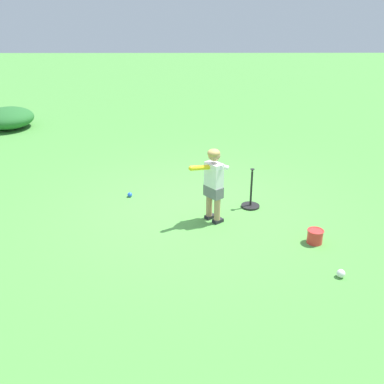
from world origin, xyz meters
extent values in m
plane|color=#519942|center=(0.00, 0.00, 0.00)|extent=(40.00, 40.00, 0.00)
cube|color=#232328|center=(-0.31, -0.26, 0.03)|extent=(0.16, 0.17, 0.05)
cylinder|color=tan|center=(-0.33, -0.24, 0.21)|extent=(0.09, 0.09, 0.34)
cube|color=#232328|center=(-0.45, -0.36, 0.03)|extent=(0.16, 0.17, 0.05)
cylinder|color=tan|center=(-0.46, -0.35, 0.21)|extent=(0.09, 0.09, 0.34)
cube|color=slate|center=(-0.39, -0.29, 0.46)|extent=(0.30, 0.29, 0.16)
cube|color=white|center=(-0.39, -0.29, 0.71)|extent=(0.29, 0.27, 0.34)
sphere|color=tan|center=(-0.39, -0.29, 1.00)|extent=(0.17, 0.17, 0.17)
ellipsoid|color=tan|center=(-0.40, -0.29, 1.02)|extent=(0.24, 0.24, 0.11)
sphere|color=yellow|center=(-0.30, -0.40, 0.80)|extent=(0.04, 0.04, 0.04)
cylinder|color=black|center=(-0.35, -0.32, 0.81)|extent=(0.10, 0.13, 0.05)
cylinder|color=yellow|center=(-0.48, -0.12, 0.85)|extent=(0.24, 0.33, 0.11)
sphere|color=yellow|center=(-0.57, 0.02, 0.87)|extent=(0.07, 0.07, 0.07)
cylinder|color=white|center=(-0.30, -0.35, 0.81)|extent=(0.09, 0.31, 0.14)
cylinder|color=white|center=(-0.35, -0.40, 0.81)|extent=(0.31, 0.10, 0.14)
sphere|color=blue|center=(0.44, 1.00, 0.04)|extent=(0.08, 0.08, 0.08)
sphere|color=white|center=(-1.81, -1.69, 0.05)|extent=(0.10, 0.10, 0.10)
cylinder|color=black|center=(0.06, -0.89, 0.01)|extent=(0.28, 0.28, 0.03)
cylinder|color=black|center=(0.06, -0.89, 0.31)|extent=(0.03, 0.03, 0.55)
cone|color=black|center=(0.06, -0.89, 0.60)|extent=(0.07, 0.07, 0.04)
cylinder|color=red|center=(-1.03, -1.59, 0.09)|extent=(0.20, 0.20, 0.18)
torus|color=red|center=(-1.03, -1.59, 0.18)|extent=(0.22, 0.22, 0.02)
ellipsoid|color=#286B2D|center=(4.54, 4.43, 0.25)|extent=(1.28, 1.21, 0.49)
camera|label=1|loc=(-6.09, 0.04, 2.97)|focal=41.73mm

